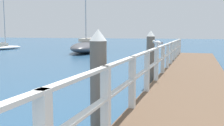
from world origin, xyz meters
name	(u,v)px	position (x,y,z in m)	size (l,w,h in m)	color
pier_deck	(192,81)	(0.00, 10.07, 0.22)	(2.26, 20.15, 0.44)	brown
pier_railing	(163,56)	(-1.05, 10.07, 1.07)	(0.12, 18.67, 1.02)	silver
dock_piling_near	(98,87)	(-1.43, 4.60, 1.00)	(0.29, 0.29, 1.97)	#6B6056
dock_piling_far	(150,59)	(-1.43, 9.67, 1.00)	(0.29, 0.29, 1.97)	#6B6056
seagull_foreground	(157,43)	(-1.05, 8.70, 1.59)	(0.39, 0.35, 0.21)	white
boat_1	(87,46)	(-10.04, 23.88, 0.56)	(4.12, 8.20, 10.12)	#4C4C51
boat_2	(3,47)	(-20.51, 24.62, 0.29)	(2.19, 4.82, 5.45)	white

